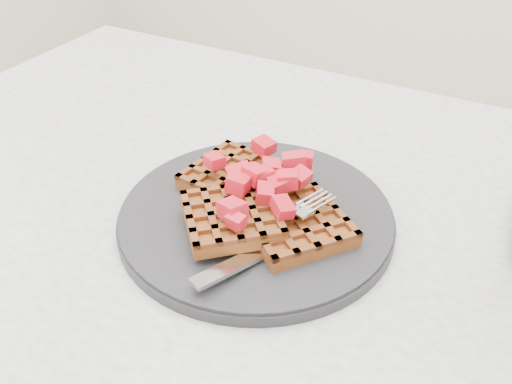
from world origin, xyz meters
TOP-DOWN VIEW (x-y plane):
  - table at (0.00, 0.00)m, footprint 1.20×0.80m
  - plate at (-0.06, 0.00)m, footprint 0.29×0.29m
  - waffles at (-0.06, -0.00)m, footprint 0.21×0.19m
  - strawberry_pile at (-0.06, 0.00)m, footprint 0.15×0.15m
  - fork at (-0.01, -0.04)m, footprint 0.08×0.18m

SIDE VIEW (x-z plane):
  - table at x=0.00m, z-range 0.26..1.01m
  - plate at x=-0.06m, z-range 0.75..0.77m
  - fork at x=-0.01m, z-range 0.77..0.78m
  - waffles at x=-0.06m, z-range 0.76..0.79m
  - strawberry_pile at x=-0.06m, z-range 0.79..0.82m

